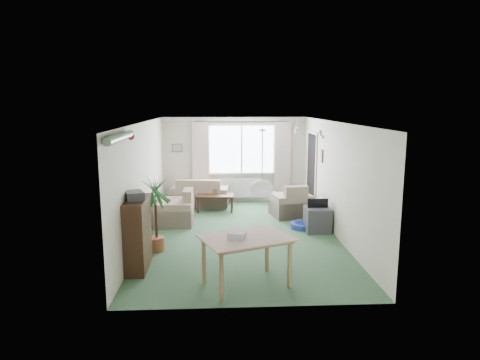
{
  "coord_description": "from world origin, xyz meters",
  "views": [
    {
      "loc": [
        -0.48,
        -8.73,
        2.78
      ],
      "look_at": [
        0.0,
        0.3,
        1.15
      ],
      "focal_mm": 32.0,
      "sensor_mm": 36.0,
      "label": 1
    }
  ],
  "objects_px": {
    "armchair_corner": "(291,200)",
    "tv_cube": "(317,219)",
    "dining_table": "(246,262)",
    "sofa": "(200,192)",
    "coffee_table": "(215,203)",
    "houseplant": "(156,214)",
    "armchair_left": "(174,207)",
    "bookshelf": "(138,234)",
    "pet_bed": "(304,225)"
  },
  "relations": [
    {
      "from": "bookshelf",
      "to": "houseplant",
      "type": "distance_m",
      "value": 0.87
    },
    {
      "from": "armchair_corner",
      "to": "dining_table",
      "type": "bearing_deg",
      "value": 61.02
    },
    {
      "from": "houseplant",
      "to": "pet_bed",
      "type": "height_order",
      "value": "houseplant"
    },
    {
      "from": "armchair_left",
      "to": "bookshelf",
      "type": "distance_m",
      "value": 2.72
    },
    {
      "from": "sofa",
      "to": "bookshelf",
      "type": "relative_size",
      "value": 1.28
    },
    {
      "from": "houseplant",
      "to": "armchair_left",
      "type": "bearing_deg",
      "value": 85.38
    },
    {
      "from": "sofa",
      "to": "armchair_corner",
      "type": "xyz_separation_m",
      "value": [
        2.32,
        -1.19,
        0.02
      ]
    },
    {
      "from": "armchair_corner",
      "to": "coffee_table",
      "type": "distance_m",
      "value": 1.99
    },
    {
      "from": "armchair_left",
      "to": "pet_bed",
      "type": "height_order",
      "value": "armchair_left"
    },
    {
      "from": "tv_cube",
      "to": "bookshelf",
      "type": "bearing_deg",
      "value": -150.34
    },
    {
      "from": "coffee_table",
      "to": "pet_bed",
      "type": "xyz_separation_m",
      "value": [
        2.0,
        -1.66,
        -0.16
      ]
    },
    {
      "from": "pet_bed",
      "to": "armchair_corner",
      "type": "bearing_deg",
      "value": 95.94
    },
    {
      "from": "armchair_corner",
      "to": "tv_cube",
      "type": "height_order",
      "value": "armchair_corner"
    },
    {
      "from": "sofa",
      "to": "coffee_table",
      "type": "relative_size",
      "value": 1.61
    },
    {
      "from": "tv_cube",
      "to": "dining_table",
      "type": "bearing_deg",
      "value": -121.55
    },
    {
      "from": "tv_cube",
      "to": "pet_bed",
      "type": "relative_size",
      "value": 0.99
    },
    {
      "from": "coffee_table",
      "to": "tv_cube",
      "type": "distance_m",
      "value": 2.94
    },
    {
      "from": "bookshelf",
      "to": "armchair_corner",
      "type": "bearing_deg",
      "value": 45.28
    },
    {
      "from": "bookshelf",
      "to": "tv_cube",
      "type": "bearing_deg",
      "value": 28.41
    },
    {
      "from": "houseplant",
      "to": "dining_table",
      "type": "height_order",
      "value": "houseplant"
    },
    {
      "from": "armchair_left",
      "to": "tv_cube",
      "type": "distance_m",
      "value": 3.29
    },
    {
      "from": "houseplant",
      "to": "tv_cube",
      "type": "bearing_deg",
      "value": 18.36
    },
    {
      "from": "houseplant",
      "to": "tv_cube",
      "type": "height_order",
      "value": "houseplant"
    },
    {
      "from": "coffee_table",
      "to": "bookshelf",
      "type": "distance_m",
      "value": 4.09
    },
    {
      "from": "armchair_corner",
      "to": "tv_cube",
      "type": "distance_m",
      "value": 1.37
    },
    {
      "from": "houseplant",
      "to": "dining_table",
      "type": "xyz_separation_m",
      "value": [
        1.59,
        -1.66,
        -0.35
      ]
    },
    {
      "from": "sofa",
      "to": "houseplant",
      "type": "distance_m",
      "value": 3.69
    },
    {
      "from": "sofa",
      "to": "armchair_corner",
      "type": "distance_m",
      "value": 2.6
    },
    {
      "from": "bookshelf",
      "to": "houseplant",
      "type": "relative_size",
      "value": 0.82
    },
    {
      "from": "dining_table",
      "to": "armchair_left",
      "type": "bearing_deg",
      "value": 112.28
    },
    {
      "from": "armchair_left",
      "to": "houseplant",
      "type": "height_order",
      "value": "houseplant"
    },
    {
      "from": "armchair_left",
      "to": "dining_table",
      "type": "distance_m",
      "value": 3.8
    },
    {
      "from": "armchair_left",
      "to": "pet_bed",
      "type": "relative_size",
      "value": 1.54
    },
    {
      "from": "sofa",
      "to": "armchair_corner",
      "type": "relative_size",
      "value": 1.69
    },
    {
      "from": "sofa",
      "to": "tv_cube",
      "type": "height_order",
      "value": "sofa"
    },
    {
      "from": "armchair_left",
      "to": "coffee_table",
      "type": "xyz_separation_m",
      "value": [
        0.95,
        1.16,
        -0.19
      ]
    },
    {
      "from": "sofa",
      "to": "pet_bed",
      "type": "bearing_deg",
      "value": 141.97
    },
    {
      "from": "sofa",
      "to": "armchair_corner",
      "type": "height_order",
      "value": "armchair_corner"
    },
    {
      "from": "coffee_table",
      "to": "houseplant",
      "type": "bearing_deg",
      "value": -110.11
    },
    {
      "from": "armchair_corner",
      "to": "pet_bed",
      "type": "relative_size",
      "value": 1.54
    },
    {
      "from": "coffee_table",
      "to": "pet_bed",
      "type": "relative_size",
      "value": 1.62
    },
    {
      "from": "coffee_table",
      "to": "tv_cube",
      "type": "relative_size",
      "value": 1.65
    },
    {
      "from": "coffee_table",
      "to": "tv_cube",
      "type": "height_order",
      "value": "tv_cube"
    },
    {
      "from": "armchair_left",
      "to": "coffee_table",
      "type": "distance_m",
      "value": 1.52
    },
    {
      "from": "dining_table",
      "to": "tv_cube",
      "type": "xyz_separation_m",
      "value": [
        1.76,
        2.78,
        -0.11
      ]
    },
    {
      "from": "coffee_table",
      "to": "pet_bed",
      "type": "distance_m",
      "value": 2.6
    },
    {
      "from": "armchair_corner",
      "to": "coffee_table",
      "type": "bearing_deg",
      "value": -27.57
    },
    {
      "from": "coffee_table",
      "to": "dining_table",
      "type": "height_order",
      "value": "dining_table"
    },
    {
      "from": "armchair_corner",
      "to": "pet_bed",
      "type": "xyz_separation_m",
      "value": [
        0.11,
        -1.07,
        -0.35
      ]
    },
    {
      "from": "tv_cube",
      "to": "coffee_table",
      "type": "bearing_deg",
      "value": 140.48
    }
  ]
}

